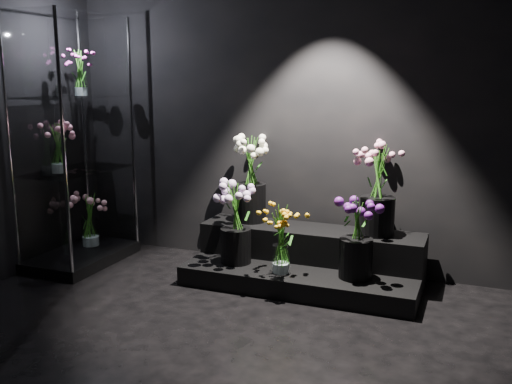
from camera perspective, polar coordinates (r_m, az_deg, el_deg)
The scene contains 12 objects.
floor at distance 3.51m, azimuth -8.34°, elevation -16.63°, with size 4.00×4.00×0.00m, color black.
wall_back at distance 4.93m, azimuth 2.95°, elevation 8.64°, with size 4.00×4.00×0.00m, color black.
display_riser at distance 4.71m, azimuth 5.07°, elevation -6.79°, with size 1.85×0.82×0.41m.
display_case at distance 5.18m, azimuth -17.64°, elevation 4.70°, with size 0.59×0.98×2.16m.
bouquet_orange_bells at distance 4.37m, azimuth 2.53°, elevation -4.60°, with size 0.36×0.36×0.54m.
bouquet_lilac at distance 4.59m, azimuth -2.04°, elevation -2.51°, with size 0.43×0.43×0.66m.
bouquet_purple at distance 4.31m, azimuth 10.03°, elevation -4.16°, with size 0.33×0.33×0.62m.
bouquet_cream_roses at distance 4.86m, azimuth -0.52°, elevation 1.97°, with size 0.52×0.52×0.73m.
bouquet_pink_roses at distance 4.55m, azimuth 12.14°, elevation 0.74°, with size 0.41×0.41×0.73m.
bouquet_case_pink at distance 5.09m, azimuth -19.20°, elevation 4.29°, with size 0.36×0.36×0.42m.
bouquet_case_magenta at distance 5.24m, azimuth -17.19°, elevation 11.34°, with size 0.22×0.22×0.38m.
bouquet_case_base_pink at distance 5.48m, azimuth -16.30°, elevation -2.57°, with size 0.41×0.41×0.49m.
Camera 1 is at (1.58, -2.66, 1.65)m, focal length 40.00 mm.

